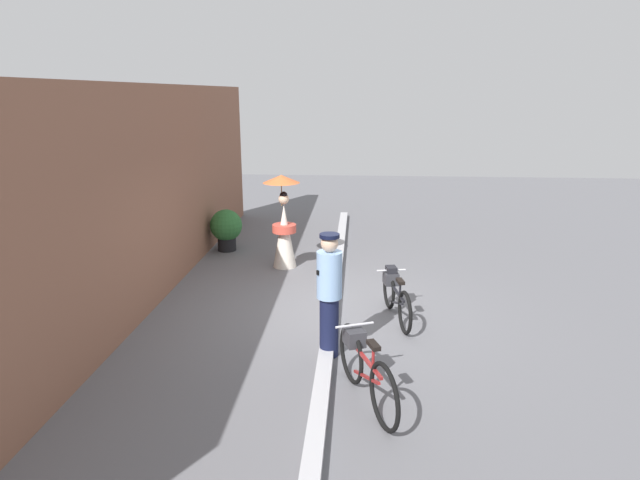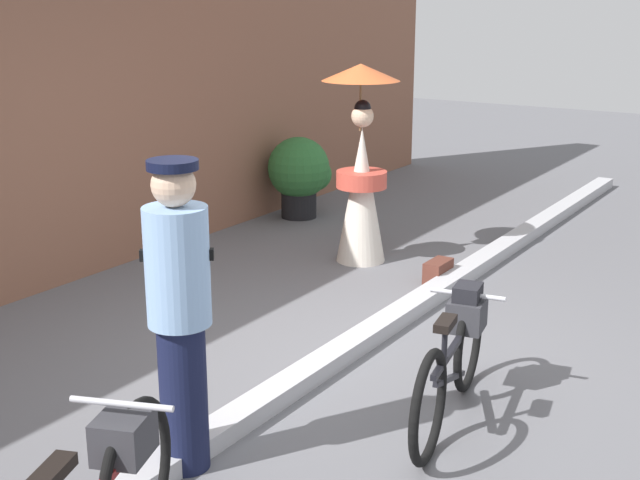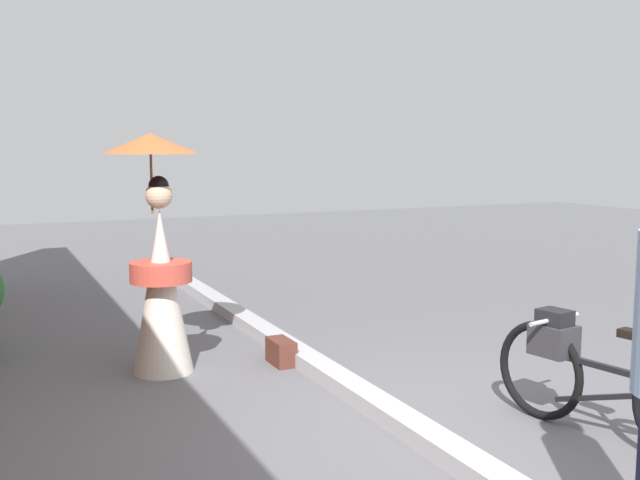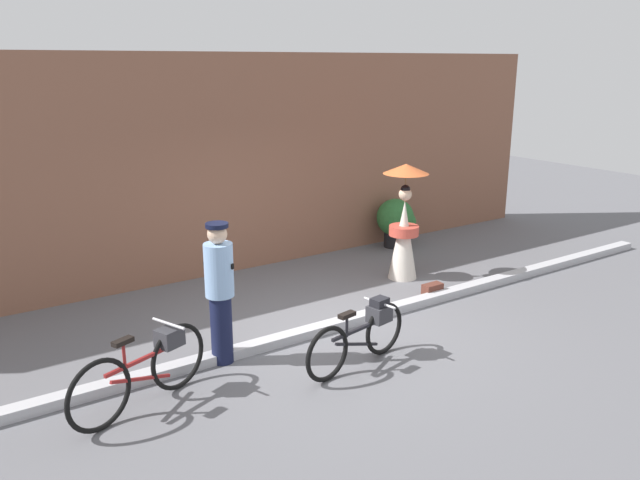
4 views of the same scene
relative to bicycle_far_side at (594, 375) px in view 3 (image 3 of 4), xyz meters
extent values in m
plane|color=slate|center=(0.24, 1.01, -0.40)|extent=(30.00, 30.00, 0.00)
cube|color=#B2B2B7|center=(0.24, 1.01, -0.34)|extent=(14.00, 0.20, 0.12)
torus|color=black|center=(0.40, 0.08, -0.07)|extent=(0.66, 0.18, 0.66)
cube|color=black|center=(-0.09, -0.02, 0.07)|extent=(0.83, 0.19, 0.04)
cube|color=black|center=(-0.09, -0.02, -0.12)|extent=(0.72, 0.17, 0.26)
cylinder|color=black|center=(-0.27, -0.05, 0.17)|extent=(0.03, 0.03, 0.27)
cube|color=black|center=(-0.27, -0.05, 0.31)|extent=(0.23, 0.13, 0.05)
cylinder|color=silver|center=(0.30, 0.06, 0.29)|extent=(0.12, 0.48, 0.03)
cube|color=#333338|center=(0.30, 0.06, 0.16)|extent=(0.30, 0.26, 0.20)
cube|color=black|center=(0.30, 0.06, 0.29)|extent=(0.23, 0.19, 0.14)
cone|color=silver|center=(2.47, 2.11, 0.26)|extent=(0.48, 0.48, 1.32)
cylinder|color=#D14C3D|center=(2.47, 2.11, 0.42)|extent=(0.49, 0.49, 0.16)
sphere|color=beige|center=(2.47, 2.11, 1.02)|extent=(0.21, 0.21, 0.21)
sphere|color=black|center=(2.47, 2.11, 1.10)|extent=(0.16, 0.16, 0.16)
cylinder|color=olive|center=(2.51, 2.16, 1.15)|extent=(0.02, 0.02, 0.55)
cone|color=orange|center=(2.51, 2.16, 1.43)|extent=(0.75, 0.75, 0.16)
cube|color=#592D23|center=(2.26, 1.17, -0.30)|extent=(0.32, 0.16, 0.21)
cube|color=#47241C|center=(2.26, 1.12, -0.25)|extent=(0.27, 0.06, 0.08)
camera|label=1|loc=(-8.07, 0.62, 3.10)|focal=30.15mm
camera|label=2|loc=(-4.47, -1.93, 2.11)|focal=47.74mm
camera|label=3|loc=(-3.25, 3.39, 1.40)|focal=41.13mm
camera|label=4|loc=(-4.26, -5.45, 3.10)|focal=35.52mm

